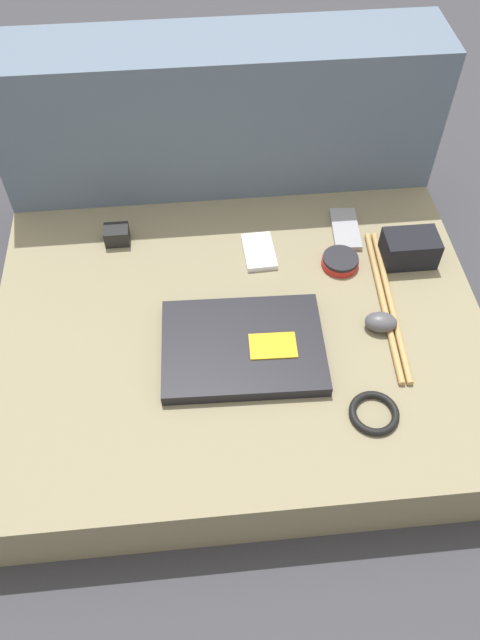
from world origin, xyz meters
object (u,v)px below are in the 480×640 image
laptop (244,347)px  computer_mouse (381,322)px  phone_black (259,252)px  speaker_puck (340,261)px  camera_pouch (410,248)px  charger_brick (117,235)px  phone_silver (345,229)px

laptop → computer_mouse: 0.28m
computer_mouse → phone_black: (-0.22, 0.23, -0.01)m
speaker_puck → camera_pouch: bearing=1.1°
laptop → computer_mouse: size_ratio=4.45×
speaker_puck → camera_pouch: size_ratio=0.70×
phone_black → camera_pouch: size_ratio=0.96×
charger_brick → speaker_puck: bearing=-14.0°
speaker_puck → phone_black: bearing=163.2°
phone_silver → camera_pouch: 0.16m
computer_mouse → phone_black: size_ratio=0.65×
camera_pouch → charger_brick: bearing=169.5°
computer_mouse → phone_silver: computer_mouse is taller
laptop → camera_pouch: (0.38, 0.21, 0.02)m
phone_black → charger_brick: charger_brick is taller
laptop → phone_black: bearing=79.1°
phone_silver → phone_black: (-0.20, -0.05, 0.00)m
speaker_puck → camera_pouch: (0.15, 0.00, 0.02)m
phone_silver → camera_pouch: (0.12, -0.10, 0.03)m
phone_black → computer_mouse: bearing=-49.0°
charger_brick → phone_silver: bearing=-1.8°
laptop → phone_silver: (0.26, 0.31, -0.01)m
phone_black → laptop: bearing=-105.1°
laptop → speaker_puck: 0.31m
laptop → speaker_puck: laptop is taller
laptop → charger_brick: 0.41m
laptop → speaker_puck: size_ratio=3.98×
computer_mouse → camera_pouch: 0.21m
phone_silver → charger_brick: size_ratio=2.46×
speaker_puck → camera_pouch: 0.15m
phone_silver → phone_black: same height
phone_black → charger_brick: (-0.31, 0.07, 0.01)m
speaker_puck → phone_silver: (0.03, 0.10, -0.01)m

